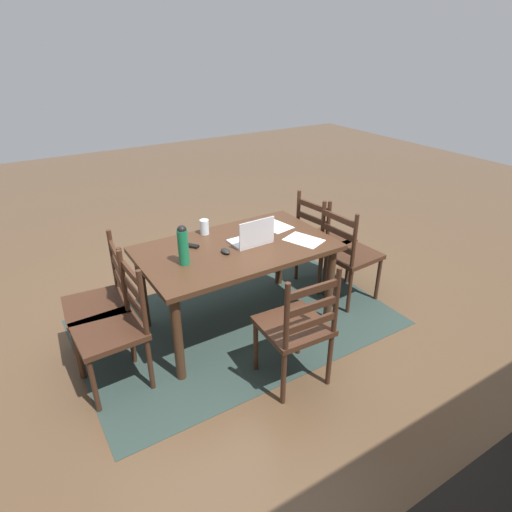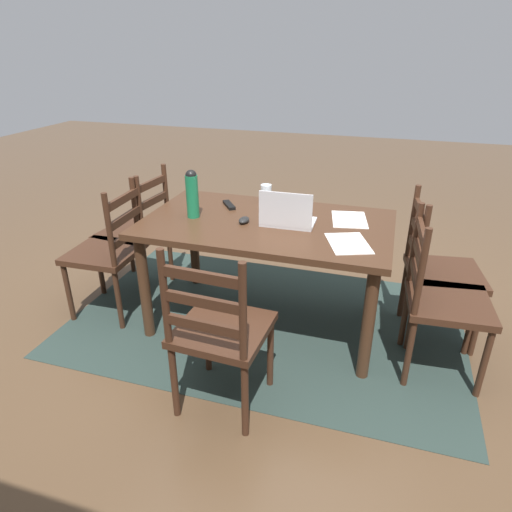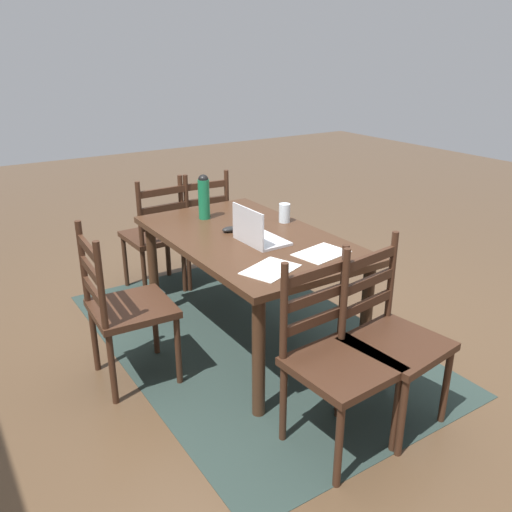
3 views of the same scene
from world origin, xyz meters
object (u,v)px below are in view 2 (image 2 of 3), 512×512
Objects in this scene: laptop at (287,217)px; tv_remote at (229,205)px; chair_right_far at (109,252)px; computer_mouse at (244,220)px; chair_far_head at (220,332)px; chair_left_far at (441,300)px; chair_right_near at (137,233)px; dining_table at (267,235)px; drinking_glass at (266,194)px; chair_left_near at (438,271)px; water_bottle at (192,193)px.

tv_remote is at bearing -26.35° from laptop.
chair_right_far is 9.50× the size of computer_mouse.
chair_far_head and chair_left_far have the same top height.
tv_remote is (-0.73, -0.38, 0.29)m from chair_right_far.
chair_left_far is at bearing 128.17° from tv_remote.
chair_right_near is (2.12, -0.36, 0.00)m from chair_left_far.
computer_mouse is at bearing 25.57° from dining_table.
drinking_glass is at bearing 179.25° from tv_remote.
chair_right_far is 0.36m from chair_right_near.
chair_far_head is 1.24m from chair_left_far.
chair_left_far is at bearing 179.89° from chair_right_far.
dining_table is 1.62× the size of chair_left_near.
tv_remote is (0.22, 0.16, -0.05)m from drinking_glass.
chair_right_near is at bearing -9.97° from laptop.
chair_right_near is 1.00m from computer_mouse.
dining_table is at bearing -170.30° from chair_right_far.
drinking_glass is at bearing -73.28° from dining_table.
chair_left_far is at bearing 155.24° from drinking_glass.
chair_right_near is at bearing -89.98° from chair_right_far.
computer_mouse is at bearing -172.69° from chair_right_far.
chair_right_near is 1.03m from drinking_glass.
tv_remote is (-0.74, -0.02, 0.29)m from chair_right_near.
chair_right_near is 0.79m from tv_remote.
drinking_glass is at bearing -24.76° from chair_left_far.
water_bottle is (1.53, 0.24, 0.43)m from chair_left_near.
dining_table is 12.19× the size of drinking_glass.
chair_right_far is (1.06, -0.65, 0.00)m from chair_far_head.
chair_left_near is at bearing -170.41° from chair_right_far.
chair_right_near reaches higher than computer_mouse.
chair_left_far is 1.59m from water_bottle.
chair_far_head is 9.50× the size of computer_mouse.
chair_left_near is 1.25m from computer_mouse.
dining_table is 1.09m from chair_left_far.
chair_far_head is at bearing 80.07° from laptop.
chair_right_far is 0.98m from computer_mouse.
chair_far_head is at bearing 136.41° from chair_right_near.
chair_far_head is 1.24m from chair_right_far.
drinking_glass is (1.16, -0.54, 0.34)m from chair_left_far.
computer_mouse is 0.32m from tv_remote.
tv_remote is at bearing -119.82° from water_bottle.
chair_left_far is 2.93× the size of laptop.
chair_left_far is 0.99m from laptop.
laptop is at bearing 12.74° from chair_left_near.
water_bottle reaches higher than tv_remote.
chair_right_far is at bearing 90.02° from chair_right_near.
chair_far_head reaches higher than drinking_glass.
chair_far_head is 1.00× the size of chair_right_far.
chair_left_near is at bearing 142.79° from tv_remote.
computer_mouse is at bearing 90.56° from tv_remote.
laptop is at bearing -99.93° from chair_far_head.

